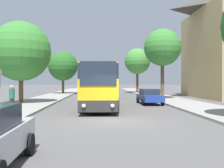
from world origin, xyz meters
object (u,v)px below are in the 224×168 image
Objects in this scene: bus_middle at (101,83)px; bus_stop_sign at (0,87)px; pedestrian_waiting_near at (12,98)px; tree_left_far at (21,51)px; tree_right_near at (137,61)px; parked_car_right_near at (149,96)px; tree_right_mid at (162,48)px; bus_front at (99,86)px; tree_left_near at (63,66)px.

bus_middle reaches higher than bus_stop_sign.
pedestrian_waiting_near is at bearing 96.59° from bus_stop_sign.
tree_left_far is 25.50m from tree_right_near.
parked_car_right_near is 7.98m from tree_right_mid.
tree_right_near reaches higher than bus_stop_sign.
tree_right_mid is at bearing 48.95° from bus_stop_sign.
bus_stop_sign is 0.33× the size of tree_right_mid.
bus_front is 2.49× the size of parked_car_right_near.
pedestrian_waiting_near is at bearing -138.44° from tree_right_mid.
tree_left_far is (-7.19, 3.80, 3.09)m from bus_front.
tree_right_mid reaches higher than tree_left_far.
parked_car_right_near is at bearing -122.39° from pedestrian_waiting_near.
tree_right_mid reaches higher than tree_right_near.
pedestrian_waiting_near is 0.25× the size of tree_left_near.
bus_front reaches higher than parked_car_right_near.
bus_middle is 1.32× the size of tree_right_mid.
tree_right_near reaches higher than bus_front.
tree_left_near is (-0.01, 24.90, 3.60)m from pedestrian_waiting_near.
tree_right_mid is (14.37, 4.98, 1.06)m from tree_left_far.
pedestrian_waiting_near is at bearing -78.58° from tree_left_far.
tree_right_near is at bearing 91.62° from tree_right_mid.
parked_car_right_near is 12.12m from pedestrian_waiting_near.
bus_middle is 21.15m from bus_stop_sign.
bus_stop_sign is (-10.15, -9.07, 1.05)m from parked_car_right_near.
tree_right_near is (2.08, 21.88, 4.90)m from parked_car_right_near.
tree_left_near is at bearing -62.30° from parked_car_right_near.
tree_left_near is (-10.51, 18.84, 3.86)m from parked_car_right_near.
tree_left_near is at bearing 90.74° from bus_stop_sign.
bus_front is at bearing 33.74° from parked_car_right_near.
bus_middle is (0.24, 14.56, 0.08)m from bus_front.
bus_stop_sign is 28.06m from tree_left_near.
bus_stop_sign is at bearing -131.05° from tree_right_mid.
bus_middle is at bearing 55.42° from tree_left_far.
tree_left_near is (-6.10, 7.56, 2.75)m from bus_middle.
tree_right_mid reaches higher than parked_car_right_near.
parked_car_right_near is at bearing -69.12° from bus_middle.
tree_right_near reaches higher than tree_left_far.
tree_left_near reaches higher than bus_stop_sign.
parked_car_right_near is 22.52m from tree_right_near.
bus_front is 12.08m from tree_right_mid.
bus_middle is at bearing -51.08° from tree_left_near.
pedestrian_waiting_near is (-5.86, -2.78, -0.77)m from bus_front.
bus_middle is 18.40m from pedestrian_waiting_near.
bus_front is 1.38× the size of tree_right_near.
tree_right_mid reaches higher than bus_stop_sign.
pedestrian_waiting_near is at bearing -114.23° from tree_right_near.
tree_right_near is at bearing 13.58° from tree_left_near.
pedestrian_waiting_near is 30.99m from tree_right_near.
tree_right_mid reaches higher than pedestrian_waiting_near.
bus_stop_sign is at bearing -111.56° from tree_right_near.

